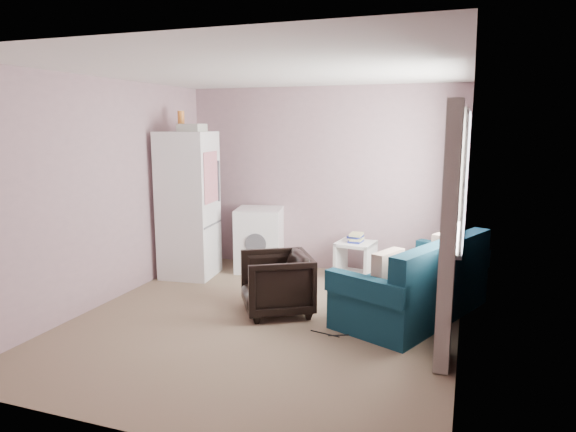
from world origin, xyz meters
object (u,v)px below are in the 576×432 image
Objects in this scene: fridge at (189,204)px; washing_machine at (259,238)px; sofa at (418,288)px; side_table at (355,258)px; armchair at (276,280)px.

fridge is 2.51× the size of washing_machine.
fridge is at bearing -166.36° from sofa.
fridge is 1.04× the size of sofa.
sofa reaches higher than side_table.
fridge is at bearing -165.20° from side_table.
sofa is (1.43, 0.40, -0.05)m from armchair.
armchair is at bearing -36.86° from fridge.
washing_machine is at bearing 29.19° from fridge.
washing_machine reaches higher than side_table.
side_table is at bearing 128.70° from armchair.
washing_machine is 1.40× the size of side_table.
fridge reaches higher than armchair.
washing_machine is 2.49m from sofa.
washing_machine is (-0.81, 1.47, 0.09)m from armchair.
sofa is (3.01, -0.52, -0.66)m from fridge.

